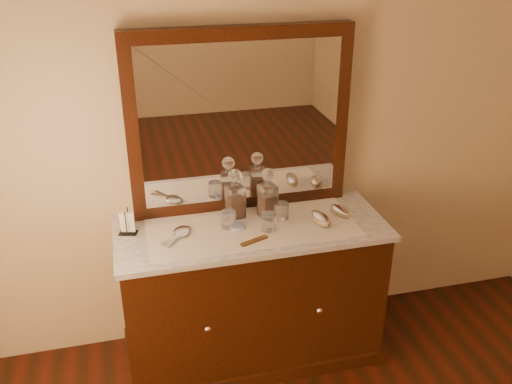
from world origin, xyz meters
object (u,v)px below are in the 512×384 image
brush_near (321,219)px  hand_mirror_outer (180,232)px  mirror_frame (240,122)px  decanter_right (268,198)px  brush_far (341,211)px  dresser_cabinet (252,294)px  hand_mirror_inner (179,235)px  decanter_left (235,199)px  napkin_rack (127,224)px  pin_dish (237,226)px  comb (254,241)px

brush_near → hand_mirror_outer: 0.75m
mirror_frame → decanter_right: mirror_frame is taller
brush_far → hand_mirror_outer: size_ratio=0.74×
dresser_cabinet → hand_mirror_inner: 0.59m
decanter_left → brush_far: bearing=-11.6°
napkin_rack → hand_mirror_outer: napkin_rack is taller
decanter_right → hand_mirror_outer: 0.51m
decanter_right → brush_near: bearing=-29.2°
hand_mirror_inner → hand_mirror_outer: bearing=71.3°
hand_mirror_inner → dresser_cabinet: bearing=2.9°
dresser_cabinet → mirror_frame: 0.97m
brush_far → dresser_cabinet: bearing=-179.8°
pin_dish → decanter_right: size_ratio=0.31×
mirror_frame → decanter_right: bearing=-54.2°
dresser_cabinet → brush_near: (0.37, -0.05, 0.47)m
mirror_frame → hand_mirror_outer: bearing=-147.4°
dresser_cabinet → decanter_right: 0.57m
dresser_cabinet → decanter_left: 0.57m
comb → decanter_left: bearing=75.7°
napkin_rack → decanter_right: decanter_right is taller
napkin_rack → hand_mirror_outer: size_ratio=0.65×
decanter_left → pin_dish: bearing=-98.0°
napkin_rack → decanter_left: (0.58, 0.03, 0.06)m
mirror_frame → pin_dish: 0.55m
dresser_cabinet → comb: bearing=-98.9°
dresser_cabinet → decanter_left: decanter_left is taller
decanter_right → brush_near: (0.26, -0.14, -0.09)m
comb → brush_near: 0.41m
hand_mirror_inner → decanter_right: bearing=12.3°
napkin_rack → decanter_right: 0.75m
dresser_cabinet → pin_dish: bearing=-179.0°
decanter_right → brush_far: size_ratio=1.77×
comb → decanter_left: (-0.04, 0.28, 0.11)m
dresser_cabinet → pin_dish: 0.46m
pin_dish → comb: (0.05, -0.16, -0.00)m
hand_mirror_inner → pin_dish: bearing=3.4°
pin_dish → napkin_rack: 0.57m
dresser_cabinet → hand_mirror_inner: size_ratio=7.79×
decanter_right → hand_mirror_outer: (-0.49, -0.08, -0.10)m
decanter_left → napkin_rack: bearing=-176.6°
napkin_rack → pin_dish: bearing=-8.6°
dresser_cabinet → napkin_rack: 0.81m
dresser_cabinet → brush_far: brush_far is taller
brush_near → brush_far: brush_near is taller
comb → napkin_rack: size_ratio=1.11×
decanter_right → brush_far: bearing=-12.4°
comb → hand_mirror_inner: size_ratio=0.86×
decanter_right → brush_near: 0.31m
napkin_rack → decanter_right: size_ratio=0.49×
decanter_right → mirror_frame: bearing=125.8°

